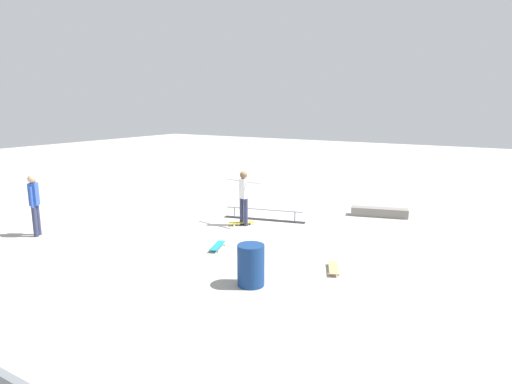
# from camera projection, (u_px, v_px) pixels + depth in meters

# --- Properties ---
(ground_plane) EXTENTS (60.00, 60.00, 0.00)m
(ground_plane) POSITION_uv_depth(u_px,v_px,m) (258.00, 221.00, 13.77)
(ground_plane) COLOR #ADA89E
(grind_rail) EXTENTS (2.66, 0.87, 0.37)m
(grind_rail) POSITION_uv_depth(u_px,v_px,m) (264.00, 215.00, 13.90)
(grind_rail) COLOR black
(grind_rail) RESTS_ON ground_plane
(skate_ledge) EXTENTS (1.86, 0.88, 0.29)m
(skate_ledge) POSITION_uv_depth(u_px,v_px,m) (379.00, 212.00, 14.33)
(skate_ledge) COLOR gray
(skate_ledge) RESTS_ON ground_plane
(skater_main) EXTENTS (1.35, 0.27, 1.68)m
(skater_main) POSITION_uv_depth(u_px,v_px,m) (244.00, 194.00, 13.10)
(skater_main) COLOR #2D3351
(skater_main) RESTS_ON ground_plane
(skateboard_main) EXTENTS (0.70, 0.72, 0.09)m
(skateboard_main) POSITION_uv_depth(u_px,v_px,m) (242.00, 223.00, 13.32)
(skateboard_main) COLOR yellow
(skateboard_main) RESTS_ON ground_plane
(bystander_blue_shirt) EXTENTS (0.30, 0.37, 1.75)m
(bystander_blue_shirt) POSITION_uv_depth(u_px,v_px,m) (34.00, 202.00, 12.05)
(bystander_blue_shirt) COLOR #2D3351
(bystander_blue_shirt) RESTS_ON ground_plane
(loose_skateboard_teal) EXTENTS (0.44, 0.82, 0.09)m
(loose_skateboard_teal) POSITION_uv_depth(u_px,v_px,m) (217.00, 246.00, 11.15)
(loose_skateboard_teal) COLOR teal
(loose_skateboard_teal) RESTS_ON ground_plane
(loose_skateboard_natural) EXTENTS (0.51, 0.81, 0.09)m
(loose_skateboard_natural) POSITION_uv_depth(u_px,v_px,m) (333.00, 268.00, 9.65)
(loose_skateboard_natural) COLOR tan
(loose_skateboard_natural) RESTS_ON ground_plane
(trash_bin) EXTENTS (0.56, 0.56, 0.86)m
(trash_bin) POSITION_uv_depth(u_px,v_px,m) (251.00, 265.00, 8.83)
(trash_bin) COLOR navy
(trash_bin) RESTS_ON ground_plane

